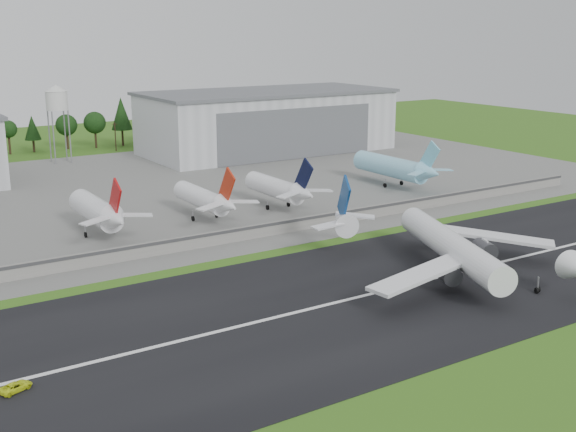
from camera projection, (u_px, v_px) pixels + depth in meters
ground at (386, 316)px, 127.76m from camera, size 600.00×600.00×0.00m
runway at (351, 299)px, 135.90m from camera, size 320.00×60.00×0.10m
runway_centerline at (351, 299)px, 135.88m from camera, size 220.00×1.00×0.02m
apron at (137, 192)px, 225.54m from camera, size 320.00×150.00×0.10m
blast_fence at (236, 235)px, 172.12m from camera, size 240.00×0.61×3.50m
hangar_east at (267, 121)px, 298.20m from camera, size 102.00×47.00×25.20m
water_tower at (57, 98)px, 269.77m from camera, size 8.40×8.40×29.40m
utility_poles at (64, 156)px, 290.75m from camera, size 230.00×3.00×12.00m
treeline at (53, 151)px, 302.98m from camera, size 320.00×16.00×22.00m
main_airliner at (453, 253)px, 147.85m from camera, size 53.36×57.26×18.17m
ground_vehicle at (16, 387)px, 101.06m from camera, size 5.18×3.74×1.31m
parked_jet_red_a at (100, 212)px, 175.10m from camera, size 7.36×31.29×16.91m
parked_jet_red_b at (207, 199)px, 190.20m from camera, size 7.36×31.29×16.43m
parked_jet_navy at (281, 189)px, 202.24m from camera, size 7.36×31.29×16.58m
parked_jet_skyblue at (397, 167)px, 230.88m from camera, size 7.36×37.29×17.10m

